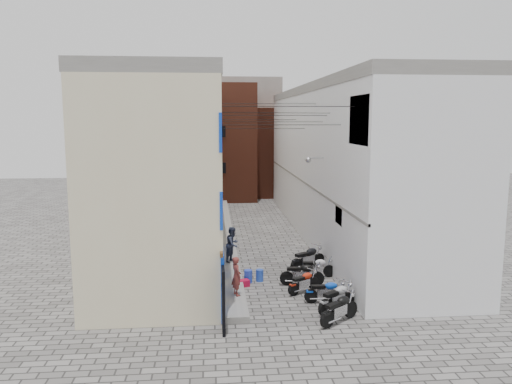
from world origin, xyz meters
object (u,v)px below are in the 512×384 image
object	(u,v)px
water_jug_far	(260,275)
red_crate	(244,283)
motorcycle_a	(339,307)
motorcycle_f	(316,266)
motorcycle_g	(308,257)
motorcycle_c	(326,290)
motorcycle_d	(304,281)
motorcycle_e	(302,273)
motorcycle_b	(337,296)
water_jug_near	(248,276)
person_a	(236,276)
person_b	(233,244)

from	to	relation	value
water_jug_far	red_crate	distance (m)	0.97
motorcycle_a	motorcycle_f	bearing A→B (deg)	139.98
motorcycle_g	red_crate	size ratio (longest dim) A/B	4.81
motorcycle_c	motorcycle_d	xyz separation A→B (m)	(-0.65, 1.22, -0.01)
motorcycle_e	water_jug_far	xyz separation A→B (m)	(-1.75, 0.70, -0.29)
motorcycle_b	red_crate	size ratio (longest dim) A/B	4.40
motorcycle_c	water_jug_far	size ratio (longest dim) A/B	3.31
water_jug_near	water_jug_far	world-z (taller)	water_jug_near
motorcycle_g	water_jug_near	size ratio (longest dim) A/B	3.85
motorcycle_f	person_a	world-z (taller)	person_a
motorcycle_b	water_jug_far	bearing A→B (deg)	178.78
person_a	motorcycle_d	bearing A→B (deg)	-93.64
motorcycle_a	motorcycle_f	xyz separation A→B (m)	(0.25, 5.02, -0.05)
water_jug_near	motorcycle_c	bearing A→B (deg)	-43.35
motorcycle_a	water_jug_near	bearing A→B (deg)	174.61
motorcycle_c	water_jug_far	bearing A→B (deg)	-138.51
motorcycle_b	water_jug_far	distance (m)	4.48
water_jug_near	red_crate	bearing A→B (deg)	-114.91
motorcycle_e	water_jug_near	size ratio (longest dim) A/B	3.42
motorcycle_g	motorcycle_e	bearing A→B (deg)	-51.85
motorcycle_c	motorcycle_b	bearing A→B (deg)	15.52
motorcycle_a	motorcycle_c	bearing A→B (deg)	143.32
person_b	water_jug_near	size ratio (longest dim) A/B	3.05
water_jug_far	motorcycle_f	bearing A→B (deg)	6.60
motorcycle_f	water_jug_far	xyz separation A→B (m)	(-2.58, -0.30, -0.24)
motorcycle_a	motorcycle_c	distance (m)	1.92
motorcycle_c	motorcycle_e	bearing A→B (deg)	-163.03
motorcycle_g	person_b	distance (m)	3.63
motorcycle_a	person_b	bearing A→B (deg)	168.63
red_crate	motorcycle_b	bearing A→B (deg)	-43.29
motorcycle_a	person_b	world-z (taller)	person_b
motorcycle_f	water_jug_far	distance (m)	2.61
motorcycle_b	motorcycle_e	bearing A→B (deg)	158.92
motorcycle_b	motorcycle_g	distance (m)	5.13
motorcycle_a	water_jug_near	distance (m)	5.40
person_b	red_crate	world-z (taller)	person_b
motorcycle_g	person_b	world-z (taller)	person_b
motorcycle_d	motorcycle_e	world-z (taller)	motorcycle_e
person_b	water_jug_far	bearing A→B (deg)	-122.56
motorcycle_a	water_jug_far	xyz separation A→B (m)	(-2.33, 4.73, -0.29)
motorcycle_d	water_jug_near	size ratio (longest dim) A/B	3.03
motorcycle_c	red_crate	bearing A→B (deg)	-123.63
motorcycle_c	motorcycle_d	bearing A→B (deg)	-150.05
motorcycle_f	motorcycle_g	size ratio (longest dim) A/B	0.81
motorcycle_e	red_crate	bearing A→B (deg)	-85.72
person_b	motorcycle_d	bearing A→B (deg)	-112.41
motorcycle_f	motorcycle_d	bearing A→B (deg)	-24.45
motorcycle_f	water_jug_near	distance (m)	3.13
red_crate	water_jug_near	bearing A→B (deg)	65.09
motorcycle_b	motorcycle_c	distance (m)	0.91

